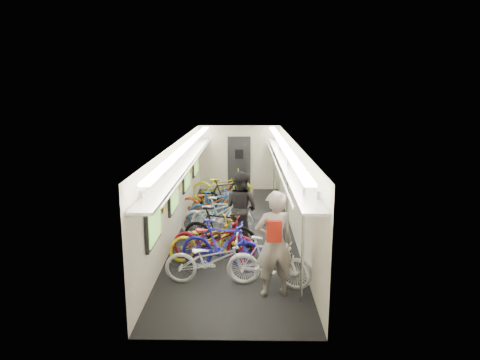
{
  "coord_description": "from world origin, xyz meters",
  "views": [
    {
      "loc": [
        0.28,
        -10.78,
        3.69
      ],
      "look_at": [
        0.09,
        1.22,
        1.15
      ],
      "focal_mm": 32.0,
      "sensor_mm": 36.0,
      "label": 1
    }
  ],
  "objects_px": {
    "backpack": "(274,231)",
    "passenger_near": "(274,244)",
    "passenger_mid": "(241,207)",
    "bicycle_0": "(212,260)",
    "bicycle_1": "(222,245)"
  },
  "relations": [
    {
      "from": "backpack",
      "to": "bicycle_1",
      "type": "bearing_deg",
      "value": 127.57
    },
    {
      "from": "bicycle_0",
      "to": "passenger_near",
      "type": "bearing_deg",
      "value": -109.55
    },
    {
      "from": "bicycle_0",
      "to": "backpack",
      "type": "relative_size",
      "value": 4.77
    },
    {
      "from": "passenger_near",
      "to": "passenger_mid",
      "type": "height_order",
      "value": "passenger_near"
    },
    {
      "from": "bicycle_1",
      "to": "passenger_near",
      "type": "bearing_deg",
      "value": -122.23
    },
    {
      "from": "passenger_near",
      "to": "backpack",
      "type": "xyz_separation_m",
      "value": [
        -0.02,
        -0.16,
        0.3
      ]
    },
    {
      "from": "bicycle_0",
      "to": "backpack",
      "type": "height_order",
      "value": "backpack"
    },
    {
      "from": "bicycle_0",
      "to": "bicycle_1",
      "type": "bearing_deg",
      "value": -12.48
    },
    {
      "from": "bicycle_1",
      "to": "passenger_near",
      "type": "distance_m",
      "value": 1.55
    },
    {
      "from": "backpack",
      "to": "passenger_near",
      "type": "bearing_deg",
      "value": 81.9
    },
    {
      "from": "passenger_mid",
      "to": "bicycle_0",
      "type": "bearing_deg",
      "value": 114.04
    },
    {
      "from": "passenger_near",
      "to": "bicycle_1",
      "type": "bearing_deg",
      "value": -61.22
    },
    {
      "from": "passenger_mid",
      "to": "bicycle_1",
      "type": "bearing_deg",
      "value": 114.27
    },
    {
      "from": "passenger_near",
      "to": "passenger_mid",
      "type": "distance_m",
      "value": 2.76
    },
    {
      "from": "bicycle_1",
      "to": "passenger_near",
      "type": "height_order",
      "value": "passenger_near"
    }
  ]
}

